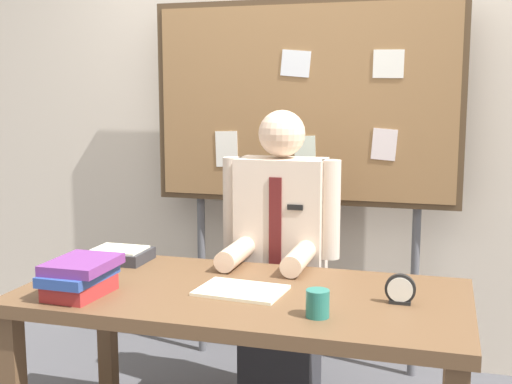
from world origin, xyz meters
name	(u,v)px	position (x,y,z in m)	size (l,w,h in m)	color
back_wall	(311,116)	(0.00, 1.26, 1.35)	(6.40, 0.08, 2.70)	beige
desk	(243,312)	(0.00, 0.00, 0.65)	(1.67, 0.81, 0.73)	brown
person	(281,271)	(0.00, 0.59, 0.65)	(0.55, 0.56, 1.40)	#2D2D33
bulletin_board	(304,107)	(0.00, 1.06, 1.40)	(1.61, 0.09, 1.95)	#4C3823
book_stack	(80,276)	(-0.56, -0.22, 0.81)	(0.21, 0.29, 0.13)	#B22D2D
open_notebook	(241,290)	(0.00, -0.02, 0.74)	(0.32, 0.23, 0.01)	#F4EFCC
desk_clock	(400,290)	(0.58, 0.01, 0.78)	(0.11, 0.04, 0.11)	black
coffee_mug	(318,303)	(0.33, -0.21, 0.78)	(0.08, 0.08, 0.09)	#267266
paper_tray	(119,255)	(-0.66, 0.26, 0.76)	(0.26, 0.20, 0.06)	#333338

